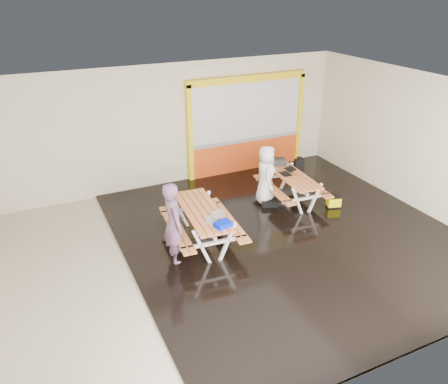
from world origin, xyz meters
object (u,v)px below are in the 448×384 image
blue_pouch (223,224)px  toolbox (279,162)px  backpack (299,164)px  laptop_left (214,217)px  person_right (266,175)px  dark_case (270,203)px  laptop_right (287,172)px  picnic_table_right (292,182)px  person_left (174,224)px  picnic_table_left (202,218)px  fluke_bag (334,202)px

blue_pouch → toolbox: toolbox is taller
backpack → blue_pouch: bearing=-145.3°
laptop_left → toolbox: laptop_left is taller
person_right → dark_case: bearing=-158.3°
dark_case → laptop_right: bearing=12.9°
backpack → dark_case: size_ratio=1.00×
picnic_table_right → toolbox: toolbox is taller
person_left → toolbox: bearing=-58.7°
picnic_table_right → backpack: 0.97m
backpack → dark_case: (-1.35, -0.68, -0.61)m
picnic_table_left → dark_case: size_ratio=5.43×
blue_pouch → backpack: blue_pouch is taller
picnic_table_left → laptop_right: (2.91, 1.05, 0.19)m
toolbox → person_right: bearing=-143.7°
person_right → dark_case: 0.75m
person_right → dark_case: size_ratio=3.75×
laptop_left → person_right: bearing=36.6°
laptop_left → fluke_bag: laptop_left is taller
backpack → picnic_table_left: bearing=-156.4°
picnic_table_left → picnic_table_right: picnic_table_left is taller
fluke_bag → dark_case: bearing=151.6°
picnic_table_right → person_right: (-0.68, 0.24, 0.23)m
person_left → blue_pouch: size_ratio=5.34×
toolbox → dark_case: (-0.71, -0.77, -0.76)m
laptop_left → dark_case: laptop_left is taller
person_left → backpack: (4.46, 1.98, -0.18)m
laptop_left → backpack: bearing=30.4°
person_left → backpack: person_left is taller
person_left → fluke_bag: person_left is taller
picnic_table_left → person_left: 0.91m
backpack → dark_case: bearing=-153.1°
person_right → blue_pouch: (-2.19, -2.01, 0.08)m
picnic_table_right → blue_pouch: bearing=-148.3°
picnic_table_right → dark_case: (-0.67, -0.00, -0.48)m
picnic_table_left → fluke_bag: (3.80, 0.12, -0.47)m
person_left → laptop_left: 0.86m
picnic_table_left → blue_pouch: 0.90m
person_left → person_right: 3.46m
person_right → backpack: size_ratio=3.74×
laptop_left → fluke_bag: bearing=9.6°
person_left → laptop_right: bearing=-65.9°
person_left → laptop_right: (3.70, 1.43, -0.06)m
blue_pouch → toolbox: (2.91, 2.54, -0.03)m
picnic_table_left → person_left: bearing=-154.6°
picnic_table_right → fluke_bag: bearing=-44.7°
person_left → dark_case: size_ratio=4.32×
picnic_table_right → laptop_left: size_ratio=4.60×
dark_case → picnic_table_right: bearing=0.2°
dark_case → fluke_bag: size_ratio=1.03×
blue_pouch → toolbox: 3.87m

